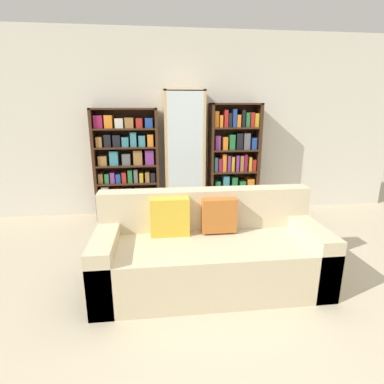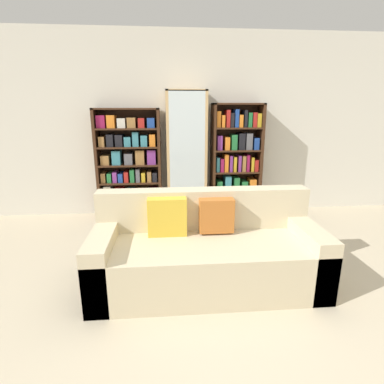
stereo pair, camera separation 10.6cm
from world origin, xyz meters
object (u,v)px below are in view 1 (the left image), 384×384
object	(u,v)px
bookshelf_right	(234,162)
wine_bottle	(219,230)
couch	(209,253)
bookshelf_left	(127,166)
display_cabinet	(184,156)

from	to	relation	value
bookshelf_right	wine_bottle	size ratio (longest dim) A/B	4.23
couch	bookshelf_left	distance (m)	2.18
bookshelf_left	wine_bottle	bearing A→B (deg)	-42.63
couch	bookshelf_right	size ratio (longest dim) A/B	1.22
bookshelf_right	display_cabinet	bearing A→B (deg)	-178.75
display_cabinet	wine_bottle	size ratio (longest dim) A/B	4.68
couch	bookshelf_right	world-z (taller)	bookshelf_right
bookshelf_right	wine_bottle	bearing A→B (deg)	-112.08
bookshelf_left	wine_bottle	distance (m)	1.71
couch	bookshelf_left	world-z (taller)	bookshelf_left
display_cabinet	wine_bottle	distance (m)	1.34
couch	display_cabinet	distance (m)	2.01
bookshelf_right	wine_bottle	world-z (taller)	bookshelf_right
couch	wine_bottle	world-z (taller)	couch
bookshelf_right	wine_bottle	xyz separation A→B (m)	(-0.44, -1.08, -0.66)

